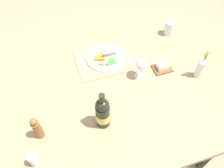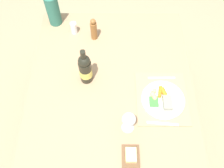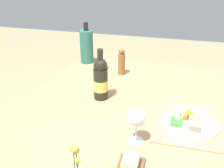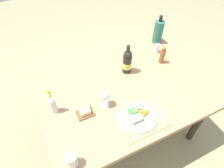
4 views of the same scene
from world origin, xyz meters
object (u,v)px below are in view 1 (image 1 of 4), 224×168
at_px(fork, 126,55).
at_px(pepper_mill, 37,128).
at_px(knife, 83,63).
at_px(flower_vase, 200,68).
at_px(wine_bottle, 103,113).
at_px(dinner_plate, 105,57).
at_px(wine_glass, 142,65).
at_px(salt_shaker, 33,160).
at_px(water_tumbler, 169,29).
at_px(dining_table, 113,102).
at_px(butter_dish, 162,67).

distance_m(fork, pepper_mill, 0.82).
distance_m(knife, flower_vase, 0.81).
relative_size(fork, wine_bottle, 0.65).
xyz_separation_m(dinner_plate, wine_glass, (-0.18, 0.22, 0.10)).
bearing_deg(flower_vase, dinner_plate, -31.62).
xyz_separation_m(salt_shaker, pepper_mill, (-0.05, -0.15, 0.04)).
height_order(fork, water_tumbler, water_tumbler).
height_order(dining_table, pepper_mill, pepper_mill).
bearing_deg(water_tumbler, dinner_plate, 11.26).
distance_m(dining_table, butter_dish, 0.43).
xyz_separation_m(dining_table, salt_shaker, (0.53, 0.28, 0.12)).
bearing_deg(wine_glass, knife, -34.23).
height_order(dinner_plate, salt_shaker, salt_shaker).
xyz_separation_m(knife, wine_bottle, (-0.00, 0.50, 0.11)).
bearing_deg(knife, dinner_plate, 175.13).
distance_m(dining_table, flower_vase, 0.63).
bearing_deg(fork, pepper_mill, 37.98).
height_order(pepper_mill, butter_dish, pepper_mill).
distance_m(flower_vase, water_tumbler, 0.46).
bearing_deg(salt_shaker, fork, -141.30).
xyz_separation_m(dining_table, pepper_mill, (0.48, 0.13, 0.16)).
bearing_deg(dinner_plate, salt_shaker, 46.23).
bearing_deg(butter_dish, wine_glass, 3.74).
bearing_deg(knife, fork, 174.78).
bearing_deg(pepper_mill, salt_shaker, 71.50).
relative_size(wine_bottle, butter_dish, 2.26).
distance_m(dinner_plate, salt_shaker, 0.84).
relative_size(flower_vase, butter_dish, 1.89).
bearing_deg(dining_table, flower_vase, 178.55).
relative_size(dinner_plate, fork, 1.44).
bearing_deg(butter_dish, salt_shaker, 22.79).
xyz_separation_m(pepper_mill, flower_vase, (-1.09, -0.11, -0.00)).
bearing_deg(dinner_plate, dining_table, 81.77).
xyz_separation_m(dinner_plate, wine_bottle, (0.16, 0.49, 0.10)).
height_order(pepper_mill, wine_bottle, wine_bottle).
height_order(wine_bottle, butter_dish, wine_bottle).
bearing_deg(butter_dish, fork, -45.64).
bearing_deg(wine_bottle, wine_glass, -142.43).
relative_size(pepper_mill, butter_dish, 1.42).
distance_m(fork, butter_dish, 0.28).
bearing_deg(pepper_mill, knife, -127.85).
bearing_deg(fork, wine_bottle, 61.28).
xyz_separation_m(dining_table, butter_dish, (-0.40, -0.11, 0.09)).
bearing_deg(flower_vase, wine_glass, -17.43).
relative_size(flower_vase, water_tumbler, 2.14).
distance_m(wine_bottle, wine_glass, 0.43).
height_order(dining_table, dinner_plate, dinner_plate).
bearing_deg(water_tumbler, butter_dish, 57.63).
xyz_separation_m(dinner_plate, flower_vase, (-0.56, 0.34, 0.06)).
xyz_separation_m(wine_bottle, water_tumbler, (-0.72, -0.60, -0.07)).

